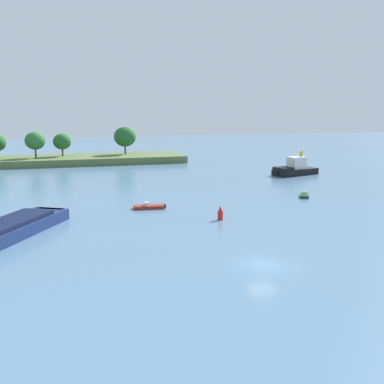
% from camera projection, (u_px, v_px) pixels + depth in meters
% --- Properties ---
extents(ground_plane, '(400.00, 400.00, 0.00)m').
position_uv_depth(ground_plane, '(263.00, 265.00, 43.37)').
color(ground_plane, slate).
extents(treeline_island, '(74.06, 16.62, 9.91)m').
position_uv_depth(treeline_island, '(27.00, 153.00, 118.89)').
color(treeline_island, '#566B3D').
rests_on(treeline_island, ground).
extents(fishing_skiff, '(3.09, 3.93, 1.01)m').
position_uv_depth(fishing_skiff, '(305.00, 195.00, 76.53)').
color(fishing_skiff, '#19472D').
rests_on(fishing_skiff, ground).
extents(small_motorboat, '(4.79, 2.16, 0.97)m').
position_uv_depth(small_motorboat, '(149.00, 207.00, 67.51)').
color(small_motorboat, maroon).
rests_on(small_motorboat, ground).
extents(tugboat, '(11.14, 6.89, 5.13)m').
position_uv_depth(tugboat, '(295.00, 169.00, 101.40)').
color(tugboat, black).
rests_on(tugboat, ground).
extents(channel_buoy_red, '(0.70, 0.70, 1.90)m').
position_uv_depth(channel_buoy_red, '(220.00, 214.00, 60.61)').
color(channel_buoy_red, red).
rests_on(channel_buoy_red, ground).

